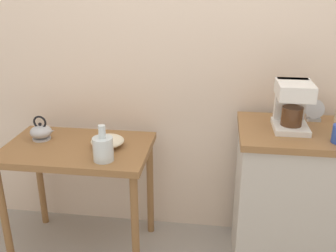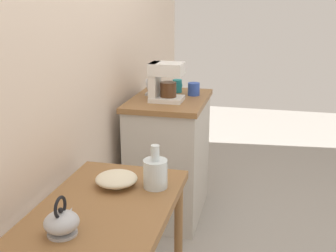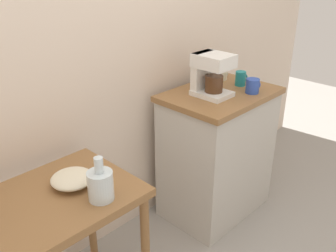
{
  "view_description": "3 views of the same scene",
  "coord_description": "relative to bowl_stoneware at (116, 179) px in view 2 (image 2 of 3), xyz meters",
  "views": [
    {
      "loc": [
        0.21,
        -1.92,
        1.66
      ],
      "look_at": [
        -0.05,
        -0.02,
        0.91
      ],
      "focal_mm": 41.1,
      "sensor_mm": 36.0,
      "label": 1
    },
    {
      "loc": [
        -2.03,
        -0.56,
        1.55
      ],
      "look_at": [
        0.19,
        -0.03,
        0.84
      ],
      "focal_mm": 43.8,
      "sensor_mm": 36.0,
      "label": 2
    },
    {
      "loc": [
        -1.14,
        -1.24,
        1.69
      ],
      "look_at": [
        0.18,
        0.04,
        0.83
      ],
      "focal_mm": 40.01,
      "sensor_mm": 36.0,
      "label": 3
    }
  ],
  "objects": [
    {
      "name": "kitchen_counter",
      "position": [
        1.11,
        0.01,
        -0.32
      ],
      "size": [
        0.73,
        0.52,
        0.89
      ],
      "color": "#BCB7AD",
      "rests_on": "ground_plane"
    },
    {
      "name": "coffee_maker",
      "position": [
        1.02,
        0.03,
        0.27
      ],
      "size": [
        0.18,
        0.22,
        0.26
      ],
      "color": "white",
      "rests_on": "kitchen_counter"
    },
    {
      "name": "mug_small_cream",
      "position": [
        1.32,
        0.16,
        0.16
      ],
      "size": [
        0.08,
        0.08,
        0.08
      ],
      "color": "beige",
      "rests_on": "kitchen_counter"
    },
    {
      "name": "back_wall",
      "position": [
        0.52,
        0.38,
        0.64
      ],
      "size": [
        4.4,
        0.1,
        2.8
      ],
      "primitive_type": "cube",
      "color": "beige",
      "rests_on": "ground_plane"
    },
    {
      "name": "mug_blue",
      "position": [
        1.24,
        -0.14,
        0.17
      ],
      "size": [
        0.09,
        0.08,
        0.09
      ],
      "color": "#2D4CAD",
      "rests_on": "kitchen_counter"
    },
    {
      "name": "teakettle",
      "position": [
        -0.43,
        0.05,
        0.02
      ],
      "size": [
        0.16,
        0.13,
        0.15
      ],
      "color": "#B2B5BA",
      "rests_on": "wooden_table"
    },
    {
      "name": "bowl_stoneware",
      "position": [
        0.0,
        0.0,
        0.0
      ],
      "size": [
        0.19,
        0.19,
        0.06
      ],
      "color": "beige",
      "rests_on": "wooden_table"
    },
    {
      "name": "wooden_table",
      "position": [
        -0.18,
        -0.02,
        -0.13
      ],
      "size": [
        0.85,
        0.55,
        0.73
      ],
      "color": "olive",
      "rests_on": "ground_plane"
    },
    {
      "name": "glass_carafe_vase",
      "position": [
        0.03,
        -0.18,
        0.04
      ],
      "size": [
        0.11,
        0.11,
        0.2
      ],
      "color": "silver",
      "rests_on": "wooden_table"
    },
    {
      "name": "mug_dark_teal",
      "position": [
        1.31,
        -0.0,
        0.17
      ],
      "size": [
        0.07,
        0.07,
        0.09
      ],
      "color": "teal",
      "rests_on": "kitchen_counter"
    },
    {
      "name": "table_clock",
      "position": [
        1.17,
        0.17,
        0.18
      ],
      "size": [
        0.11,
        0.05,
        0.12
      ],
      "color": "#B2B5BA",
      "rests_on": "kitchen_counter"
    }
  ]
}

